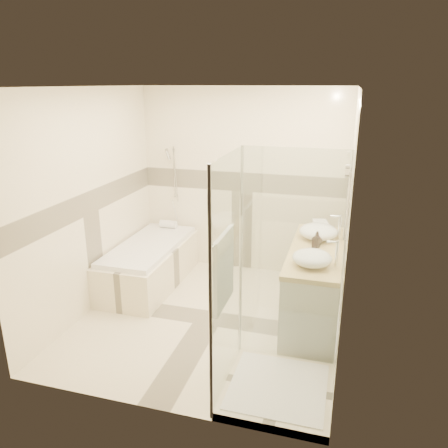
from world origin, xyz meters
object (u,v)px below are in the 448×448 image
(vessel_sink_near, at_px, (318,232))
(vessel_sink_far, at_px, (312,258))
(vanity, at_px, (315,285))
(amenity_bottle_b, at_px, (317,238))
(bathtub, at_px, (150,262))
(shower_enclosure, at_px, (268,336))
(amenity_bottle_a, at_px, (316,241))

(vessel_sink_near, distance_m, vessel_sink_far, 0.79)
(vanity, bearing_deg, amenity_bottle_b, 99.56)
(bathtub, bearing_deg, vessel_sink_far, -21.11)
(bathtub, distance_m, amenity_bottle_b, 2.23)
(bathtub, relative_size, vanity, 1.05)
(vanity, relative_size, amenity_bottle_b, 10.73)
(vessel_sink_near, bearing_deg, vanity, -86.39)
(vanity, distance_m, shower_enclosure, 1.31)
(vanity, height_order, amenity_bottle_b, amenity_bottle_b)
(bathtub, relative_size, vessel_sink_near, 3.94)
(vessel_sink_far, bearing_deg, bathtub, 158.89)
(vanity, height_order, vessel_sink_near, vessel_sink_near)
(vanity, bearing_deg, amenity_bottle_a, 124.79)
(vessel_sink_near, bearing_deg, amenity_bottle_a, -90.00)
(bathtub, distance_m, amenity_bottle_a, 2.24)
(shower_enclosure, height_order, vessel_sink_near, shower_enclosure)
(vanity, distance_m, amenity_bottle_b, 0.51)
(bathtub, relative_size, amenity_bottle_a, 11.09)
(vanity, relative_size, amenity_bottle_a, 10.57)
(bathtub, bearing_deg, shower_enclosure, -41.10)
(vessel_sink_far, xyz_separation_m, amenity_bottle_b, (0.00, 0.59, -0.00))
(shower_enclosure, distance_m, amenity_bottle_b, 1.48)
(shower_enclosure, relative_size, amenity_bottle_a, 13.31)
(vessel_sink_far, bearing_deg, vessel_sink_near, 90.00)
(vessel_sink_far, height_order, amenity_bottle_b, vessel_sink_far)
(shower_enclosure, xyz_separation_m, amenity_bottle_a, (0.27, 1.30, 0.42))
(bathtub, bearing_deg, amenity_bottle_a, -8.58)
(vanity, height_order, shower_enclosure, shower_enclosure)
(vessel_sink_near, distance_m, amenity_bottle_a, 0.29)
(amenity_bottle_a, xyz_separation_m, amenity_bottle_b, (0.00, 0.09, -0.00))
(bathtub, xyz_separation_m, vessel_sink_near, (2.13, -0.03, 0.63))
(vanity, bearing_deg, bathtub, 170.75)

